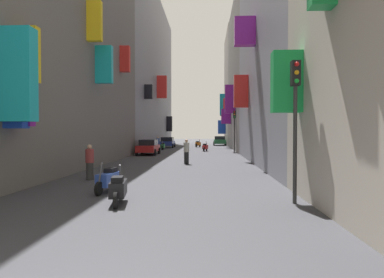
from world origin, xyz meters
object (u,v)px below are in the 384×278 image
Objects in this scene: scooter_green at (163,146)px; scooter_blue at (108,179)px; parked_car_green at (220,141)px; traffic_light_near_corner at (295,107)px; traffic_light_far_corner at (234,124)px; scooter_orange at (198,144)px; pedestrian_near_right at (90,162)px; scooter_red at (205,147)px; parked_car_red at (148,147)px; parked_car_blue at (167,142)px; pedestrian_crossing at (186,152)px; pedestrian_near_left at (158,144)px; scooter_black at (118,188)px.

scooter_blue is at bearing -86.24° from scooter_green.
parked_car_green is 0.92× the size of traffic_light_near_corner.
traffic_light_far_corner is (0.77, -19.64, 2.15)m from parked_car_green.
scooter_orange is 32.39m from pedestrian_near_right.
pedestrian_near_right is at bearing -102.79° from scooter_red.
parked_car_red is at bearing -91.75° from scooter_green.
traffic_light_near_corner is at bearing -90.12° from traffic_light_far_corner.
parked_car_blue is at bearing 91.78° from scooter_green.
scooter_green is (0.25, 8.31, -0.29)m from parked_car_red.
scooter_orange is at bearing 96.25° from traffic_light_near_corner.
scooter_blue and scooter_green have the same top height.
traffic_light_far_corner reaches higher than pedestrian_near_right.
traffic_light_far_corner is (8.31, -12.16, 2.17)m from parked_car_blue.
traffic_light_far_corner is (4.13, 11.25, 2.09)m from pedestrian_crossing.
scooter_green is 0.43× the size of traffic_light_far_corner.
parked_car_red is 8.32m from scooter_green.
traffic_light_near_corner is at bearing -14.89° from scooter_blue.
pedestrian_near_right is (0.15, -21.44, -0.03)m from pedestrian_near_left.
scooter_red is 1.11× the size of pedestrian_crossing.
scooter_blue is 0.46× the size of traffic_light_near_corner.
traffic_light_far_corner reaches higher than scooter_orange.
parked_car_green is (7.54, 7.49, 0.02)m from parked_car_blue.
scooter_black is (2.71, -29.71, 0.00)m from scooter_green.
scooter_red is 27.23m from scooter_black.
scooter_orange is (1.34, 36.95, -0.00)m from scooter_black.
traffic_light_near_corner is (5.36, 0.24, 2.48)m from scooter_black.
scooter_red is at bearing 77.21° from pedestrian_near_right.
scooter_black is at bearing -65.00° from scooter_blue.
parked_car_green reaches higher than parked_car_blue.
pedestrian_near_right is (-2.63, 4.81, 0.34)m from scooter_black.
scooter_green is at bearing 88.25° from parked_car_red.
scooter_green is at bearing 105.32° from traffic_light_near_corner.
scooter_blue is at bearing -83.91° from parked_car_red.
pedestrian_near_left is at bearing 87.83° from parked_car_red.
scooter_blue is 3.40m from pedestrian_near_right.
traffic_light_near_corner is (8.26, -35.47, 2.18)m from parked_car_blue.
scooter_black is at bearing -95.13° from scooter_red.
scooter_blue is (-3.32, -25.22, 0.00)m from scooter_red.
parked_car_blue reaches higher than scooter_black.
scooter_blue is 24.42m from pedestrian_near_left.
pedestrian_near_right is 0.37× the size of traffic_light_near_corner.
traffic_light_near_corner is (8.33, -21.15, 2.18)m from parked_car_red.
scooter_red is 5.31m from pedestrian_near_left.
traffic_light_near_corner is (2.92, -26.88, 2.48)m from scooter_red.
pedestrian_near_left reaches higher than scooter_red.
parked_car_red is 2.40× the size of pedestrian_crossing.
pedestrian_near_left is (0.18, 4.85, 0.08)m from parked_car_red.
pedestrian_near_left is 0.39× the size of traffic_light_near_corner.
scooter_red is 0.94× the size of scooter_blue.
pedestrian_near_left reaches higher than parked_car_red.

